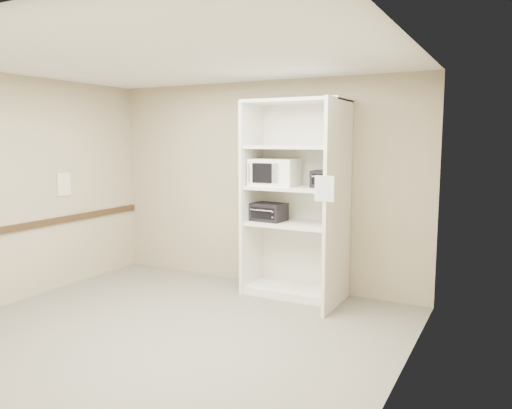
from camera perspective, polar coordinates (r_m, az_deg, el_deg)
The scene contains 12 objects.
floor at distance 5.30m, azimuth -9.58°, elevation -14.15°, with size 4.50×4.00×0.01m, color #635D53.
ceiling at distance 4.99m, azimuth -10.28°, elevation 16.05°, with size 4.50×4.00×0.01m, color white.
wall_back at distance 6.66m, azimuth 0.64°, elevation 2.34°, with size 4.50×0.02×2.70m, color tan.
wall_left at distance 6.58m, azimuth -25.64°, elevation 1.55°, with size 0.02×4.00×2.70m, color tan.
wall_right at distance 4.02m, azimuth 16.40°, elevation -1.34°, with size 0.02×4.00×2.70m, color tan.
shelving_unit at distance 6.14m, azimuth 4.91°, elevation -0.18°, with size 1.24×0.92×2.42m.
microwave at distance 6.23m, azimuth 2.17°, elevation 3.71°, with size 0.56×0.42×0.34m, color white.
toaster_oven_upper at distance 6.02m, azimuth 8.16°, elevation 2.89°, with size 0.36×0.27×0.20m, color black.
toaster_oven_lower at distance 6.30m, azimuth 1.49°, elevation -0.86°, with size 0.41×0.31×0.23m, color black.
paper_sign at distance 5.32m, azimuth 7.81°, elevation 1.80°, with size 0.21×0.01×0.27m, color white.
chair_rail at distance 6.62m, azimuth -25.31°, elevation -2.33°, with size 0.04×3.98×0.08m, color #362413.
wall_poster at distance 7.00m, azimuth -21.09°, elevation 2.17°, with size 0.01×0.21×0.30m, color white.
Camera 1 is at (3.02, -3.91, 1.94)m, focal length 35.00 mm.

